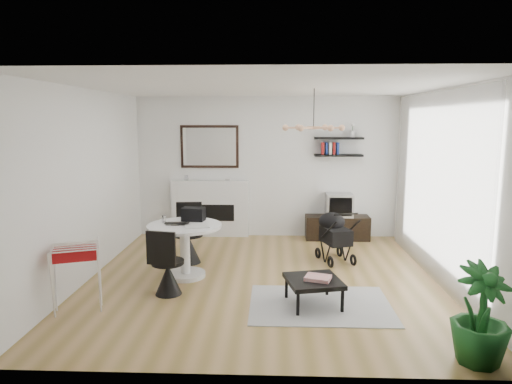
{
  "coord_description": "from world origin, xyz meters",
  "views": [
    {
      "loc": [
        0.14,
        -6.27,
        2.26
      ],
      "look_at": [
        -0.12,
        0.4,
        1.2
      ],
      "focal_mm": 32.0,
      "sensor_mm": 36.0,
      "label": 1
    }
  ],
  "objects_px": {
    "tv_console": "(337,227)",
    "dining_table": "(185,242)",
    "fireplace": "(210,202)",
    "coffee_table": "(314,282)",
    "potted_plant": "(481,315)",
    "crt_tv": "(339,205)",
    "stroller": "(334,238)",
    "drying_rack": "(77,277)"
  },
  "relations": [
    {
      "from": "tv_console",
      "to": "dining_table",
      "type": "relative_size",
      "value": 1.13
    },
    {
      "from": "fireplace",
      "to": "coffee_table",
      "type": "relative_size",
      "value": 2.85
    },
    {
      "from": "tv_console",
      "to": "potted_plant",
      "type": "height_order",
      "value": "potted_plant"
    },
    {
      "from": "crt_tv",
      "to": "stroller",
      "type": "height_order",
      "value": "crt_tv"
    },
    {
      "from": "dining_table",
      "to": "coffee_table",
      "type": "height_order",
      "value": "dining_table"
    },
    {
      "from": "stroller",
      "to": "dining_table",
      "type": "bearing_deg",
      "value": -176.5
    },
    {
      "from": "drying_rack",
      "to": "stroller",
      "type": "distance_m",
      "value": 3.93
    },
    {
      "from": "dining_table",
      "to": "coffee_table",
      "type": "relative_size",
      "value": 1.41
    },
    {
      "from": "fireplace",
      "to": "coffee_table",
      "type": "height_order",
      "value": "fireplace"
    },
    {
      "from": "fireplace",
      "to": "tv_console",
      "type": "height_order",
      "value": "fireplace"
    },
    {
      "from": "tv_console",
      "to": "coffee_table",
      "type": "xyz_separation_m",
      "value": [
        -0.72,
        -3.19,
        0.08
      ]
    },
    {
      "from": "crt_tv",
      "to": "coffee_table",
      "type": "distance_m",
      "value": 3.3
    },
    {
      "from": "dining_table",
      "to": "drying_rack",
      "type": "distance_m",
      "value": 1.64
    },
    {
      "from": "fireplace",
      "to": "tv_console",
      "type": "relative_size",
      "value": 1.8
    },
    {
      "from": "fireplace",
      "to": "dining_table",
      "type": "relative_size",
      "value": 2.03
    },
    {
      "from": "dining_table",
      "to": "stroller",
      "type": "relative_size",
      "value": 1.22
    },
    {
      "from": "drying_rack",
      "to": "potted_plant",
      "type": "relative_size",
      "value": 0.85
    },
    {
      "from": "drying_rack",
      "to": "potted_plant",
      "type": "bearing_deg",
      "value": -33.49
    },
    {
      "from": "dining_table",
      "to": "potted_plant",
      "type": "bearing_deg",
      "value": -35.12
    },
    {
      "from": "dining_table",
      "to": "stroller",
      "type": "height_order",
      "value": "stroller"
    },
    {
      "from": "fireplace",
      "to": "stroller",
      "type": "bearing_deg",
      "value": -34.08
    },
    {
      "from": "drying_rack",
      "to": "coffee_table",
      "type": "xyz_separation_m",
      "value": [
        2.81,
        0.29,
        -0.13
      ]
    },
    {
      "from": "crt_tv",
      "to": "coffee_table",
      "type": "height_order",
      "value": "crt_tv"
    },
    {
      "from": "drying_rack",
      "to": "tv_console",
      "type": "bearing_deg",
      "value": 24.29
    },
    {
      "from": "tv_console",
      "to": "coffee_table",
      "type": "height_order",
      "value": "tv_console"
    },
    {
      "from": "drying_rack",
      "to": "dining_table",
      "type": "bearing_deg",
      "value": 30.05
    },
    {
      "from": "drying_rack",
      "to": "stroller",
      "type": "relative_size",
      "value": 0.94
    },
    {
      "from": "crt_tv",
      "to": "dining_table",
      "type": "distance_m",
      "value": 3.36
    },
    {
      "from": "stroller",
      "to": "crt_tv",
      "type": "bearing_deg",
      "value": 61.82
    },
    {
      "from": "fireplace",
      "to": "crt_tv",
      "type": "relative_size",
      "value": 4.36
    },
    {
      "from": "drying_rack",
      "to": "potted_plant",
      "type": "distance_m",
      "value": 4.36
    },
    {
      "from": "crt_tv",
      "to": "stroller",
      "type": "distance_m",
      "value": 1.41
    },
    {
      "from": "potted_plant",
      "to": "dining_table",
      "type": "bearing_deg",
      "value": 144.88
    },
    {
      "from": "fireplace",
      "to": "tv_console",
      "type": "distance_m",
      "value": 2.5
    },
    {
      "from": "crt_tv",
      "to": "stroller",
      "type": "xyz_separation_m",
      "value": [
        -0.26,
        -1.36,
        -0.29
      ]
    },
    {
      "from": "coffee_table",
      "to": "potted_plant",
      "type": "bearing_deg",
      "value": -41.94
    },
    {
      "from": "coffee_table",
      "to": "stroller",
      "type": "bearing_deg",
      "value": 75.03
    },
    {
      "from": "fireplace",
      "to": "potted_plant",
      "type": "bearing_deg",
      "value": -55.59
    },
    {
      "from": "drying_rack",
      "to": "crt_tv",
      "type": "bearing_deg",
      "value": 24.06
    },
    {
      "from": "crt_tv",
      "to": "potted_plant",
      "type": "bearing_deg",
      "value": -81.29
    },
    {
      "from": "potted_plant",
      "to": "drying_rack",
      "type": "bearing_deg",
      "value": 166.8
    },
    {
      "from": "dining_table",
      "to": "crt_tv",
      "type": "bearing_deg",
      "value": 41.44
    }
  ]
}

